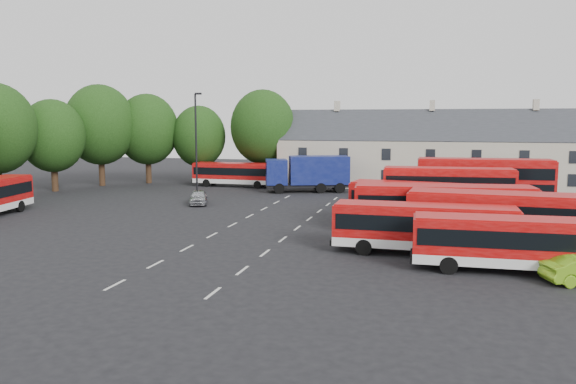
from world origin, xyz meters
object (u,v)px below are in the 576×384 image
Objects in this scene: bus_dd_south at (448,190)px; silver_car at (198,197)px; box_truck at (309,172)px; lamppost at (196,143)px; bus_row_a at (514,240)px.

silver_car is (-22.24, 2.33, -1.66)m from bus_dd_south.
bus_dd_south reaches higher than box_truck.
bus_dd_south is at bearing -11.68° from lamppost.
silver_car is at bearing -143.99° from box_truck.
bus_dd_south is at bearing -26.89° from silver_car.
box_truck is at bearing 132.48° from bus_dd_south.
lamppost is (-9.12, -8.99, 3.35)m from box_truck.
lamppost reaches higher than bus_dd_south.
bus_dd_south is 1.08× the size of box_truck.
box_truck is (-17.35, 29.33, 0.49)m from bus_row_a.
bus_dd_south is 22.43m from silver_car.
box_truck reaches higher than silver_car.
lamppost is at bearing 95.01° from silver_car.
silver_car is at bearing -64.09° from lamppost.
bus_row_a reaches higher than silver_car.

